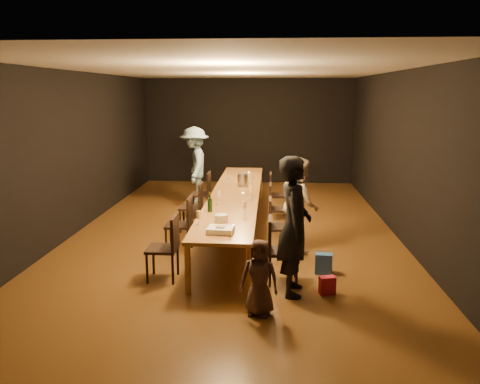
# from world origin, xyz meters

# --- Properties ---
(ground) EXTENTS (10.00, 10.00, 0.00)m
(ground) POSITION_xyz_m (0.00, 0.00, 0.00)
(ground) COLOR #422610
(ground) RESTS_ON ground
(room_shell) EXTENTS (6.04, 10.04, 3.02)m
(room_shell) POSITION_xyz_m (0.00, 0.00, 2.08)
(room_shell) COLOR black
(room_shell) RESTS_ON ground
(table) EXTENTS (0.90, 6.00, 0.75)m
(table) POSITION_xyz_m (0.00, 0.00, 0.70)
(table) COLOR brown
(table) RESTS_ON ground
(chair_right_0) EXTENTS (0.42, 0.42, 0.93)m
(chair_right_0) POSITION_xyz_m (0.85, -2.40, 0.47)
(chair_right_0) COLOR black
(chair_right_0) RESTS_ON ground
(chair_right_1) EXTENTS (0.42, 0.42, 0.93)m
(chair_right_1) POSITION_xyz_m (0.85, -1.20, 0.47)
(chair_right_1) COLOR black
(chair_right_1) RESTS_ON ground
(chair_right_2) EXTENTS (0.42, 0.42, 0.93)m
(chair_right_2) POSITION_xyz_m (0.85, 0.00, 0.47)
(chair_right_2) COLOR black
(chair_right_2) RESTS_ON ground
(chair_right_3) EXTENTS (0.42, 0.42, 0.93)m
(chair_right_3) POSITION_xyz_m (0.85, 1.20, 0.47)
(chair_right_3) COLOR black
(chair_right_3) RESTS_ON ground
(chair_left_0) EXTENTS (0.42, 0.42, 0.93)m
(chair_left_0) POSITION_xyz_m (-0.85, -2.40, 0.47)
(chair_left_0) COLOR black
(chair_left_0) RESTS_ON ground
(chair_left_1) EXTENTS (0.42, 0.42, 0.93)m
(chair_left_1) POSITION_xyz_m (-0.85, -1.20, 0.47)
(chair_left_1) COLOR black
(chair_left_1) RESTS_ON ground
(chair_left_2) EXTENTS (0.42, 0.42, 0.93)m
(chair_left_2) POSITION_xyz_m (-0.85, 0.00, 0.47)
(chair_left_2) COLOR black
(chair_left_2) RESTS_ON ground
(chair_left_3) EXTENTS (0.42, 0.42, 0.93)m
(chair_left_3) POSITION_xyz_m (-0.85, 1.20, 0.47)
(chair_left_3) COLOR black
(chair_left_3) RESTS_ON ground
(woman_birthday) EXTENTS (0.45, 0.68, 1.83)m
(woman_birthday) POSITION_xyz_m (0.97, -2.74, 0.92)
(woman_birthday) COLOR black
(woman_birthday) RESTS_ON ground
(woman_tan) EXTENTS (0.72, 0.86, 1.56)m
(woman_tan) POSITION_xyz_m (1.15, -0.92, 0.78)
(woman_tan) COLOR tan
(woman_tan) RESTS_ON ground
(man_blue) EXTENTS (0.86, 1.27, 1.81)m
(man_blue) POSITION_xyz_m (-1.15, 2.35, 0.91)
(man_blue) COLOR #7EA7C2
(man_blue) RESTS_ON ground
(child) EXTENTS (0.50, 0.38, 0.93)m
(child) POSITION_xyz_m (0.55, -3.38, 0.47)
(child) COLOR #402A24
(child) RESTS_ON ground
(gift_bag_red) EXTENTS (0.23, 0.16, 0.24)m
(gift_bag_red) POSITION_xyz_m (1.43, -2.76, 0.12)
(gift_bag_red) COLOR red
(gift_bag_red) RESTS_ON ground
(gift_bag_blue) EXTENTS (0.26, 0.20, 0.30)m
(gift_bag_blue) POSITION_xyz_m (1.46, -2.03, 0.15)
(gift_bag_blue) COLOR #224A93
(gift_bag_blue) RESTS_ON ground
(birthday_cake) EXTENTS (0.37, 0.31, 0.08)m
(birthday_cake) POSITION_xyz_m (-0.00, -2.55, 0.79)
(birthday_cake) COLOR white
(birthday_cake) RESTS_ON table
(plate_stack) EXTENTS (0.24, 0.24, 0.11)m
(plate_stack) POSITION_xyz_m (-0.05, -2.00, 0.80)
(plate_stack) COLOR white
(plate_stack) RESTS_ON table
(champagne_bottle) EXTENTS (0.08, 0.08, 0.31)m
(champagne_bottle) POSITION_xyz_m (-0.29, -1.43, 0.91)
(champagne_bottle) COLOR black
(champagne_bottle) RESTS_ON table
(ice_bucket) EXTENTS (0.27, 0.27, 0.24)m
(ice_bucket) POSITION_xyz_m (0.09, 0.74, 0.87)
(ice_bucket) COLOR #B8B9BD
(ice_bucket) RESTS_ON table
(wineglass_0) EXTENTS (0.06, 0.06, 0.21)m
(wineglass_0) POSITION_xyz_m (-0.36, -2.19, 0.85)
(wineglass_0) COLOR beige
(wineglass_0) RESTS_ON table
(wineglass_1) EXTENTS (0.06, 0.06, 0.21)m
(wineglass_1) POSITION_xyz_m (0.26, -1.55, 0.85)
(wineglass_1) COLOR beige
(wineglass_1) RESTS_ON table
(wineglass_2) EXTENTS (0.06, 0.06, 0.21)m
(wineglass_2) POSITION_xyz_m (-0.22, -0.78, 0.85)
(wineglass_2) COLOR silver
(wineglass_2) RESTS_ON table
(wineglass_3) EXTENTS (0.06, 0.06, 0.21)m
(wineglass_3) POSITION_xyz_m (0.31, -0.39, 0.85)
(wineglass_3) COLOR beige
(wineglass_3) RESTS_ON table
(wineglass_4) EXTENTS (0.06, 0.06, 0.21)m
(wineglass_4) POSITION_xyz_m (-0.18, 0.57, 0.85)
(wineglass_4) COLOR silver
(wineglass_4) RESTS_ON table
(wineglass_5) EXTENTS (0.06, 0.06, 0.21)m
(wineglass_5) POSITION_xyz_m (0.27, 0.94, 0.85)
(wineglass_5) COLOR silver
(wineglass_5) RESTS_ON table
(tealight_near) EXTENTS (0.05, 0.05, 0.03)m
(tealight_near) POSITION_xyz_m (0.15, -2.28, 0.77)
(tealight_near) COLOR #B2B7B2
(tealight_near) RESTS_ON table
(tealight_mid) EXTENTS (0.05, 0.05, 0.03)m
(tealight_mid) POSITION_xyz_m (0.15, -0.14, 0.77)
(tealight_mid) COLOR #B2B7B2
(tealight_mid) RESTS_ON table
(tealight_far) EXTENTS (0.05, 0.05, 0.03)m
(tealight_far) POSITION_xyz_m (0.15, 2.14, 0.77)
(tealight_far) COLOR #B2B7B2
(tealight_far) RESTS_ON table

